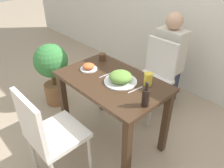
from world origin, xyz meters
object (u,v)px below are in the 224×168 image
at_px(side_plate, 89,67).
at_px(person_figure, 169,60).
at_px(sauce_bottle, 146,97).
at_px(drink_cup, 102,57).
at_px(food_plate, 121,78).
at_px(potted_plant_left, 52,69).
at_px(chair_near, 48,133).
at_px(chair_far, 154,74).
at_px(juice_glass, 148,79).

distance_m(side_plate, person_figure, 1.11).
bearing_deg(sauce_bottle, drink_cup, 160.88).
height_order(food_plate, sauce_bottle, sauce_bottle).
bearing_deg(potted_plant_left, chair_near, -31.61).
xyz_separation_m(chair_far, person_figure, (-0.04, 0.34, 0.06)).
bearing_deg(side_plate, potted_plant_left, -176.81).
bearing_deg(juice_glass, potted_plant_left, -169.26).
bearing_deg(chair_far, sauce_bottle, -58.23).
distance_m(chair_near, drink_cup, 0.98).
bearing_deg(food_plate, side_plate, -170.92).
xyz_separation_m(food_plate, sauce_bottle, (0.37, -0.11, 0.04)).
height_order(food_plate, juice_glass, juice_glass).
bearing_deg(side_plate, food_plate, 9.08).
relative_size(juice_glass, person_figure, 0.10).
height_order(drink_cup, potted_plant_left, drink_cup).
bearing_deg(food_plate, juice_glass, 36.45).
relative_size(drink_cup, juice_glass, 0.66).
bearing_deg(sauce_bottle, chair_far, 121.77).
relative_size(chair_near, side_plate, 5.41).
xyz_separation_m(chair_near, food_plate, (0.11, 0.70, 0.27)).
height_order(chair_near, drink_cup, chair_near).
bearing_deg(sauce_bottle, person_figure, 114.93).
relative_size(side_plate, person_figure, 0.14).
distance_m(chair_near, food_plate, 0.76).
height_order(chair_near, food_plate, chair_near).
bearing_deg(side_plate, juice_glass, 19.52).
distance_m(chair_near, juice_glass, 0.94).
height_order(potted_plant_left, person_figure, person_figure).
xyz_separation_m(drink_cup, sauce_bottle, (0.82, -0.28, 0.04)).
height_order(side_plate, juice_glass, juice_glass).
xyz_separation_m(drink_cup, juice_glass, (0.64, -0.03, 0.02)).
bearing_deg(chair_near, juice_glass, -109.64).
distance_m(chair_near, potted_plant_left, 1.15).
bearing_deg(food_plate, chair_far, 99.47).
height_order(chair_far, side_plate, chair_far).
bearing_deg(sauce_bottle, side_plate, 176.64).
xyz_separation_m(chair_near, juice_glass, (0.30, 0.85, 0.29)).
height_order(juice_glass, potted_plant_left, juice_glass).
relative_size(chair_far, food_plate, 3.09).
height_order(food_plate, side_plate, food_plate).
xyz_separation_m(chair_far, food_plate, (0.11, -0.67, 0.27)).
bearing_deg(person_figure, potted_plant_left, -130.29).
distance_m(food_plate, drink_cup, 0.48).
relative_size(food_plate, drink_cup, 3.97).
distance_m(side_plate, drink_cup, 0.25).
bearing_deg(person_figure, sauce_bottle, -65.07).
xyz_separation_m(food_plate, person_figure, (-0.15, 1.01, -0.22)).
relative_size(chair_far, potted_plant_left, 1.12).
bearing_deg(potted_plant_left, sauce_bottle, -0.18).
distance_m(side_plate, juice_glass, 0.61).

